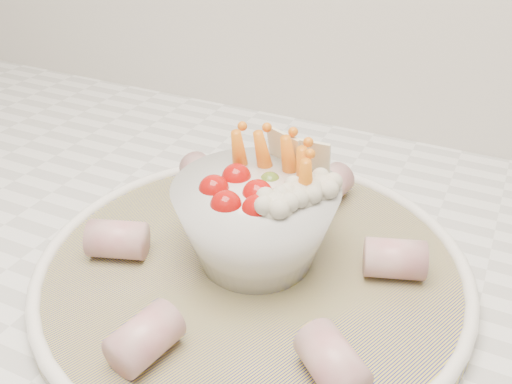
% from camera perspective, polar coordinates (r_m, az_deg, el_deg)
% --- Properties ---
extents(serving_platter, '(0.50, 0.50, 0.02)m').
position_cam_1_polar(serving_platter, '(0.51, -0.31, -7.59)').
color(serving_platter, navy).
rests_on(serving_platter, kitchen_counter).
extents(veggie_bowl, '(0.14, 0.14, 0.11)m').
position_cam_1_polar(veggie_bowl, '(0.49, 0.25, -2.63)').
color(veggie_bowl, silver).
rests_on(veggie_bowl, serving_platter).
extents(cured_meat_rolls, '(0.29, 0.31, 0.03)m').
position_cam_1_polar(cured_meat_rolls, '(0.50, -0.32, -5.71)').
color(cured_meat_rolls, '#AF505B').
rests_on(cured_meat_rolls, serving_platter).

